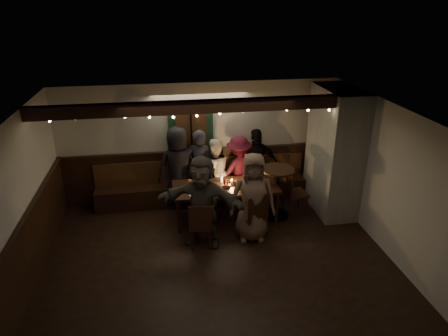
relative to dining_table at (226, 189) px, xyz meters
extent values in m
cube|color=black|center=(-0.37, -1.40, -0.69)|extent=(6.00, 5.00, 0.01)
cube|color=black|center=(-0.37, -1.40, 1.92)|extent=(6.00, 5.00, 0.01)
cube|color=silver|center=(-0.37, 1.11, 0.62)|extent=(6.00, 0.01, 2.60)
cube|color=silver|center=(-3.38, -1.40, 0.62)|extent=(0.01, 5.00, 2.60)
cube|color=silver|center=(2.63, -1.40, 0.62)|extent=(0.01, 5.00, 2.60)
cube|color=black|center=(-0.37, 1.08, -0.13)|extent=(6.00, 0.05, 1.10)
cube|color=black|center=(-3.35, -1.40, -0.13)|extent=(0.05, 5.00, 1.10)
cube|color=gray|center=(2.28, 0.10, 0.62)|extent=(0.70, 1.40, 2.60)
cube|color=black|center=(-0.37, 0.83, -0.46)|extent=(4.60, 0.45, 0.45)
cube|color=#492714|center=(-0.37, 1.01, 0.02)|extent=(4.60, 0.06, 0.50)
cube|color=#1A442A|center=(-0.57, 1.04, 0.97)|extent=(0.95, 0.04, 1.00)
cube|color=#492714|center=(-0.57, 0.98, 0.97)|extent=(0.64, 0.12, 0.76)
cube|color=black|center=(-0.37, -0.40, 1.81)|extent=(6.00, 0.16, 0.22)
sphere|color=#FFE599|center=(-2.97, -0.42, 1.68)|extent=(0.04, 0.04, 0.04)
sphere|color=#FFE599|center=(-2.57, -0.42, 1.70)|extent=(0.04, 0.04, 0.04)
sphere|color=#FFE599|center=(-2.17, -0.42, 1.71)|extent=(0.04, 0.04, 0.04)
sphere|color=#FFE599|center=(-1.77, -0.42, 1.69)|extent=(0.04, 0.04, 0.04)
sphere|color=#FFE599|center=(-1.37, -0.42, 1.66)|extent=(0.04, 0.04, 0.04)
sphere|color=#FFE599|center=(-0.97, -0.42, 1.65)|extent=(0.04, 0.04, 0.04)
sphere|color=#FFE599|center=(-0.57, -0.42, 1.65)|extent=(0.04, 0.04, 0.04)
sphere|color=#FFE599|center=(-0.17, -0.42, 1.68)|extent=(0.04, 0.04, 0.04)
sphere|color=#FFE599|center=(0.23, -0.42, 1.70)|extent=(0.04, 0.04, 0.04)
sphere|color=#FFE599|center=(0.63, -0.42, 1.71)|extent=(0.04, 0.04, 0.04)
sphere|color=#FFE599|center=(1.03, -0.42, 1.69)|extent=(0.04, 0.04, 0.04)
sphere|color=#FFE599|center=(1.43, -0.42, 1.66)|extent=(0.04, 0.04, 0.04)
sphere|color=#FFE599|center=(1.83, -0.42, 1.65)|extent=(0.04, 0.04, 0.04)
sphere|color=#FFE599|center=(2.23, -0.42, 1.65)|extent=(0.04, 0.04, 0.04)
cube|color=black|center=(0.00, 0.00, 0.03)|extent=(2.09, 0.90, 0.06)
cylinder|color=black|center=(-0.96, -0.37, -0.34)|extent=(0.07, 0.07, 0.69)
cylinder|color=black|center=(-0.96, 0.37, -0.34)|extent=(0.07, 0.07, 0.69)
cylinder|color=black|center=(0.97, -0.37, -0.34)|extent=(0.07, 0.07, 0.69)
cylinder|color=black|center=(0.97, 0.37, -0.34)|extent=(0.07, 0.07, 0.69)
cylinder|color=#BF7226|center=(-0.70, 0.11, 0.13)|extent=(0.07, 0.07, 0.14)
cylinder|color=#BF7226|center=(-0.34, -0.21, 0.13)|extent=(0.07, 0.07, 0.14)
cylinder|color=silver|center=(-0.06, 0.20, 0.13)|extent=(0.07, 0.07, 0.14)
cylinder|color=#BF7226|center=(0.23, -0.12, 0.13)|extent=(0.07, 0.07, 0.14)
cylinder|color=silver|center=(0.55, 0.22, 0.13)|extent=(0.07, 0.07, 0.14)
cylinder|color=#BF7226|center=(0.85, -0.10, 0.13)|extent=(0.07, 0.07, 0.14)
cylinder|color=white|center=(-0.63, -0.30, 0.07)|extent=(0.26, 0.26, 0.01)
cube|color=#B2B2B7|center=(0.00, -0.05, 0.09)|extent=(0.16, 0.10, 0.05)
cylinder|color=#990C0C|center=(-0.03, -0.05, 0.14)|extent=(0.04, 0.04, 0.16)
cylinder|color=gold|center=(0.03, -0.05, 0.14)|extent=(0.04, 0.04, 0.16)
cylinder|color=silver|center=(0.13, 0.05, 0.10)|extent=(0.05, 0.05, 0.08)
sphere|color=#FFB24C|center=(0.13, 0.05, 0.16)|extent=(0.03, 0.03, 0.03)
cube|color=black|center=(-0.60, -0.84, -0.27)|extent=(0.45, 0.45, 0.04)
cube|color=black|center=(-0.62, -1.03, -0.02)|extent=(0.41, 0.09, 0.46)
cylinder|color=black|center=(-0.41, -0.70, -0.49)|extent=(0.03, 0.03, 0.40)
cylinder|color=black|center=(-0.45, -1.03, -0.49)|extent=(0.03, 0.03, 0.40)
cylinder|color=black|center=(-0.74, -0.66, -0.49)|extent=(0.03, 0.03, 0.40)
cylinder|color=black|center=(-0.78, -0.99, -0.49)|extent=(0.03, 0.03, 0.40)
cube|color=black|center=(0.39, -0.71, -0.25)|extent=(0.55, 0.55, 0.04)
cube|color=black|center=(0.46, -0.90, 0.02)|extent=(0.41, 0.18, 0.49)
cylinder|color=black|center=(0.49, -0.49, -0.47)|extent=(0.04, 0.04, 0.42)
cylinder|color=black|center=(0.61, -0.82, -0.47)|extent=(0.04, 0.04, 0.42)
cylinder|color=black|center=(0.17, -0.61, -0.47)|extent=(0.04, 0.04, 0.42)
cylinder|color=black|center=(0.29, -0.94, -0.47)|extent=(0.04, 0.04, 0.42)
cube|color=black|center=(1.47, 0.00, -0.22)|extent=(0.51, 0.51, 0.04)
cube|color=black|center=(1.27, -0.03, 0.05)|extent=(0.11, 0.45, 0.51)
cylinder|color=black|center=(1.68, -0.16, -0.46)|extent=(0.04, 0.04, 0.44)
cylinder|color=black|center=(1.32, -0.21, -0.46)|extent=(0.04, 0.04, 0.44)
cylinder|color=black|center=(1.62, 0.20, -0.46)|extent=(0.04, 0.04, 0.44)
cylinder|color=black|center=(1.27, 0.15, -0.46)|extent=(0.04, 0.04, 0.44)
cylinder|color=black|center=(1.05, -0.04, -0.67)|extent=(0.54, 0.54, 0.03)
cylinder|color=black|center=(1.05, -0.04, -0.16)|extent=(0.07, 0.07, 1.04)
cylinder|color=black|center=(1.05, -0.04, 0.36)|extent=(0.67, 0.67, 0.04)
imported|color=black|center=(-0.89, 0.76, 0.20)|extent=(0.96, 0.72, 1.77)
imported|color=#21232B|center=(-0.43, 0.78, 0.16)|extent=(0.71, 0.56, 1.69)
imported|color=beige|center=(-0.13, 0.68, 0.07)|extent=(0.86, 0.75, 1.51)
imported|color=#511122|center=(0.42, 0.74, 0.07)|extent=(1.11, 0.87, 1.51)
imported|color=black|center=(0.81, 0.76, 0.14)|extent=(0.99, 0.47, 1.65)
imported|color=#433C31|center=(-0.56, -0.79, 0.18)|extent=(1.68, 1.08, 1.73)
imported|color=brown|center=(0.37, -0.76, 0.17)|extent=(0.89, 0.64, 1.71)
camera|label=1|loc=(-1.18, -7.03, 3.57)|focal=32.00mm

